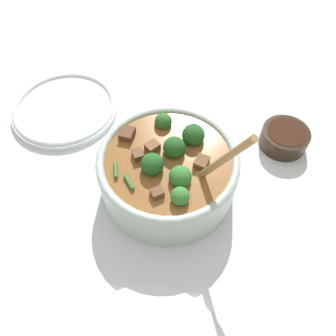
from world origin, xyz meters
TOP-DOWN VIEW (x-y plane):
  - ground_plane at (0.00, 0.00)m, footprint 4.00×4.00m
  - stew_bowl at (-0.00, 0.00)m, footprint 0.26×0.26m
  - condiment_bowl at (-0.27, 0.03)m, footprint 0.10×0.10m
  - empty_plate at (0.10, -0.31)m, footprint 0.25×0.25m

SIDE VIEW (x-z plane):
  - ground_plane at x=0.00m, z-range 0.00..0.00m
  - empty_plate at x=0.10m, z-range 0.00..0.02m
  - condiment_bowl at x=-0.27m, z-range 0.00..0.04m
  - stew_bowl at x=0.00m, z-range -0.06..0.18m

